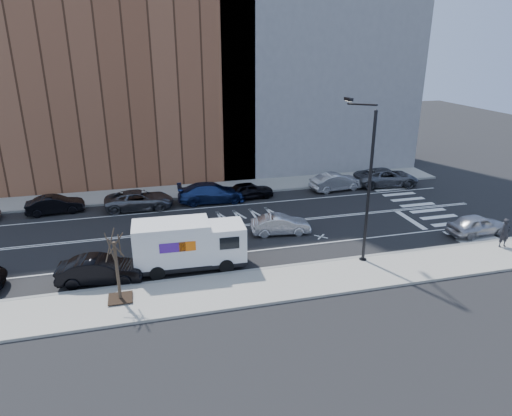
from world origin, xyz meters
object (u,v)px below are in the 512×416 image
driving_sedan (280,225)px  pedestrian (505,233)px  far_parked_b (55,205)px  near_parked_front (477,225)px  fedex_van (188,244)px

driving_sedan → pedestrian: bearing=-108.4°
far_parked_b → near_parked_front: (28.43, -11.69, 0.03)m
pedestrian → near_parked_front: bearing=92.0°
far_parked_b → driving_sedan: far_parked_b is taller
fedex_van → driving_sedan: bearing=30.1°
far_parked_b → near_parked_front: size_ratio=0.99×
far_parked_b → pedestrian: bearing=-121.5°
driving_sedan → pedestrian: size_ratio=2.12×
fedex_van → far_parked_b: fedex_van is taller
fedex_van → far_parked_b: (-8.87, 11.66, -0.85)m
near_parked_front → pedestrian: bearing=177.3°
fedex_van → far_parked_b: 14.68m
near_parked_front → driving_sedan: bearing=70.4°
far_parked_b → pedestrian: size_ratio=2.21×
driving_sedan → near_parked_front: 13.39m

